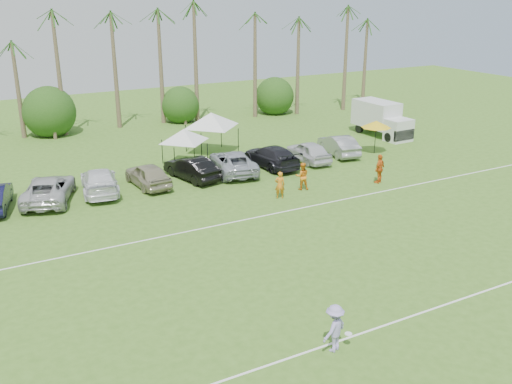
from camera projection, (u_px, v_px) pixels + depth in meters
name	position (u px, v px, depth m)	size (l,w,h in m)	color
ground	(428.00, 351.00, 20.30)	(120.00, 120.00, 0.00)	#416D20
field_lines	(305.00, 262.00, 26.92)	(80.00, 12.10, 0.01)	white
palm_tree_3	(14.00, 18.00, 44.77)	(2.40, 2.40, 11.90)	brown
palm_tree_4	(70.00, 49.00, 47.44)	(2.40, 2.40, 8.90)	brown
palm_tree_5	(116.00, 36.00, 48.95)	(2.40, 2.40, 9.90)	brown
palm_tree_6	(160.00, 25.00, 50.46)	(2.40, 2.40, 10.90)	brown
palm_tree_7	(201.00, 14.00, 51.98)	(2.40, 2.40, 11.90)	brown
palm_tree_8	(250.00, 41.00, 55.09)	(2.40, 2.40, 8.90)	brown
palm_tree_9	(294.00, 30.00, 57.05)	(2.40, 2.40, 9.90)	brown
palm_tree_10	(335.00, 20.00, 59.02)	(2.40, 2.40, 10.90)	brown
palm_tree_11	(366.00, 10.00, 60.53)	(2.40, 2.40, 11.90)	brown
bush_tree_1	(51.00, 116.00, 49.27)	(4.00, 4.00, 4.00)	brown
bush_tree_2	(181.00, 104.00, 54.68)	(4.00, 4.00, 4.00)	brown
bush_tree_3	(271.00, 95.00, 59.18)	(4.00, 4.00, 4.00)	brown
sideline_player_a	(280.00, 185.00, 34.89)	(0.62, 0.41, 1.71)	orange
sideline_player_b	(302.00, 176.00, 36.41)	(0.87, 0.68, 1.79)	orange
sideline_player_c	(380.00, 169.00, 37.64)	(1.15, 0.48, 1.96)	#D35E17
box_truck	(382.00, 118.00, 49.62)	(2.40, 5.82, 2.96)	silver
canopy_tent_left	(184.00, 129.00, 40.80)	(3.91, 3.91, 3.17)	black
canopy_tent_right	(211.00, 113.00, 43.54)	(4.71, 4.71, 3.82)	black
market_umbrella	(376.00, 124.00, 44.01)	(2.34, 2.34, 2.60)	black
frisbee_player	(334.00, 328.00, 20.05)	(1.34, 1.03, 1.80)	#A497D6
parked_car_2	(49.00, 189.00, 34.43)	(2.56, 5.55, 1.54)	#B9BABA
parked_car_3	(99.00, 181.00, 35.89)	(2.16, 5.31, 1.54)	white
parked_car_4	(148.00, 175.00, 37.06)	(1.82, 4.52, 1.54)	tan
parked_car_5	(192.00, 168.00, 38.46)	(1.63, 4.68, 1.54)	black
parked_car_6	(233.00, 162.00, 39.80)	(2.56, 5.55, 1.54)	#A2A7B2
parked_car_7	(271.00, 156.00, 41.20)	(2.16, 5.31, 1.54)	black
parked_car_8	(308.00, 151.00, 42.42)	(1.82, 4.52, 1.54)	silver
parked_car_9	(339.00, 145.00, 44.17)	(1.63, 4.68, 1.54)	gray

